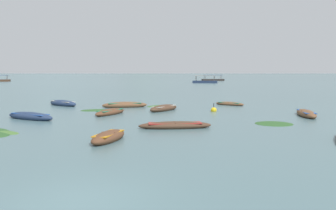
# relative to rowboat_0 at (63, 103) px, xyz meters

# --- Properties ---
(ground_plane) EXTENTS (6000.00, 6000.00, 0.00)m
(ground_plane) POSITION_rel_rowboat_0_xyz_m (9.40, 1473.60, -0.22)
(ground_plane) COLOR slate
(mountain_1) EXTENTS (1351.19, 1351.19, 441.15)m
(mountain_1) POSITION_rel_rowboat_0_xyz_m (-938.94, 2421.54, 220.36)
(mountain_1) COLOR slate
(mountain_1) RESTS_ON ground
(mountain_2) EXTENTS (632.70, 632.70, 252.25)m
(mountain_2) POSITION_rel_rowboat_0_xyz_m (-255.92, 2482.02, 125.91)
(mountain_2) COLOR slate
(mountain_2) RESTS_ON ground
(rowboat_0) EXTENTS (4.14, 3.74, 0.69)m
(rowboat_0) POSITION_rel_rowboat_0_xyz_m (0.00, 0.00, 0.00)
(rowboat_0) COLOR navy
(rowboat_0) RESTS_ON ground
(rowboat_2) EXTENTS (4.52, 2.28, 0.68)m
(rowboat_2) POSITION_rel_rowboat_0_xyz_m (6.65, -1.68, -0.00)
(rowboat_2) COLOR brown
(rowboat_2) RESTS_ON ground
(rowboat_3) EXTENTS (1.75, 3.30, 0.61)m
(rowboat_3) POSITION_rel_rowboat_0_xyz_m (8.48, -18.26, -0.03)
(rowboat_3) COLOR brown
(rowboat_3) RESTS_ON ground
(rowboat_4) EXTENTS (3.00, 3.95, 0.65)m
(rowboat_4) POSITION_rel_rowboat_0_xyz_m (10.58, -4.41, -0.01)
(rowboat_4) COLOR #4C3323
(rowboat_4) RESTS_ON ground
(rowboat_6) EXTENTS (4.60, 1.73, 0.52)m
(rowboat_6) POSITION_rel_rowboat_0_xyz_m (11.73, -14.19, -0.05)
(rowboat_6) COLOR #4C3323
(rowboat_6) RESTS_ON ground
(rowboat_7) EXTENTS (4.52, 3.14, 0.64)m
(rowboat_7) POSITION_rel_rowboat_0_xyz_m (1.14, -10.45, -0.02)
(rowboat_7) COLOR navy
(rowboat_7) RESTS_ON ground
(rowboat_8) EXTENTS (1.54, 4.36, 0.61)m
(rowboat_8) POSITION_rel_rowboat_0_xyz_m (21.85, -7.93, -0.03)
(rowboat_8) COLOR brown
(rowboat_8) RESTS_ON ground
(rowboat_9) EXTENTS (2.39, 3.90, 0.58)m
(rowboat_9) POSITION_rel_rowboat_0_xyz_m (6.39, -7.47, -0.03)
(rowboat_9) COLOR brown
(rowboat_9) RESTS_ON ground
(rowboat_10) EXTENTS (3.16, 2.68, 0.43)m
(rowboat_10) POSITION_rel_rowboat_0_xyz_m (17.16, 0.98, -0.08)
(rowboat_10) COLOR brown
(rowboat_10) RESTS_ON ground
(ferry_0) EXTENTS (8.91, 4.04, 2.54)m
(ferry_0) POSITION_rel_rowboat_0_xyz_m (24.92, 104.12, 0.23)
(ferry_0) COLOR #2D2826
(ferry_0) RESTS_ON ground
(ferry_1) EXTENTS (7.93, 3.91, 2.54)m
(ferry_1) POSITION_rel_rowboat_0_xyz_m (19.79, 75.43, 0.23)
(ferry_1) COLOR navy
(ferry_1) RESTS_ON ground
(mooring_buoy) EXTENTS (0.52, 0.52, 0.88)m
(mooring_buoy) POSITION_rel_rowboat_0_xyz_m (14.95, -5.00, -0.11)
(mooring_buoy) COLOR yellow
(mooring_buoy) RESTS_ON ground
(weed_patch_1) EXTENTS (3.31, 3.32, 0.14)m
(weed_patch_1) POSITION_rel_rowboat_0_xyz_m (9.98, -0.23, -0.22)
(weed_patch_1) COLOR #38662D
(weed_patch_1) RESTS_ON ground
(weed_patch_3) EXTENTS (2.91, 2.31, 0.14)m
(weed_patch_3) POSITION_rel_rowboat_0_xyz_m (4.43, -4.51, -0.22)
(weed_patch_3) COLOR #2D5628
(weed_patch_3) RESTS_ON ground
(weed_patch_5) EXTENTS (2.58, 1.92, 0.14)m
(weed_patch_5) POSITION_rel_rowboat_0_xyz_m (2.02, -16.17, -0.22)
(weed_patch_5) COLOR #477033
(weed_patch_5) RESTS_ON ground
(weed_patch_6) EXTENTS (2.92, 2.84, 0.14)m
(weed_patch_6) POSITION_rel_rowboat_0_xyz_m (18.23, -12.20, -0.22)
(weed_patch_6) COLOR #2D5628
(weed_patch_6) RESTS_ON ground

